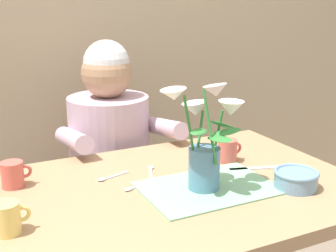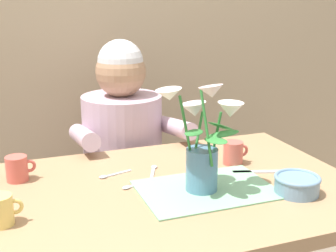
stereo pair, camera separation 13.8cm
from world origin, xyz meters
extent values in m
cube|color=tan|center=(0.00, 1.05, 1.25)|extent=(4.00, 0.10, 2.50)
cube|color=#9E7A56|center=(0.00, 0.00, 0.72)|extent=(1.20, 0.80, 0.04)
cylinder|color=#9E7A56|center=(0.54, 0.34, 0.35)|extent=(0.06, 0.06, 0.70)
cylinder|color=#4C4C56|center=(0.03, 0.62, 0.20)|extent=(0.30, 0.30, 0.40)
cylinder|color=#BC9EB2|center=(0.03, 0.62, 0.65)|extent=(0.34, 0.34, 0.50)
sphere|color=#A37A5B|center=(0.03, 0.62, 1.00)|extent=(0.21, 0.21, 0.21)
sphere|color=silver|center=(0.03, 0.62, 1.04)|extent=(0.19, 0.19, 0.19)
cylinder|color=#BC9EB2|center=(-0.16, 0.48, 0.78)|extent=(0.07, 0.33, 0.12)
cylinder|color=#BC9EB2|center=(0.22, 0.48, 0.78)|extent=(0.07, 0.33, 0.12)
cube|color=#7AB289|center=(0.11, -0.06, 0.74)|extent=(0.40, 0.28, 0.00)
cylinder|color=teal|center=(0.09, -0.06, 0.81)|extent=(0.09, 0.09, 0.13)
cylinder|color=#2D7533|center=(0.14, -0.06, 0.91)|extent=(0.03, 0.03, 0.15)
cone|color=white|center=(0.18, -0.06, 0.98)|extent=(0.11, 0.11, 0.05)
sphere|color=#E5D14C|center=(0.18, -0.06, 0.99)|extent=(0.02, 0.02, 0.02)
cylinder|color=#2D7533|center=(0.09, -0.03, 0.91)|extent=(0.05, 0.05, 0.14)
cone|color=silver|center=(0.09, -0.01, 0.98)|extent=(0.11, 0.11, 0.05)
sphere|color=#E5D14C|center=(0.09, -0.01, 0.98)|extent=(0.02, 0.02, 0.02)
cylinder|color=#2D7533|center=(0.04, -0.06, 0.94)|extent=(0.06, 0.03, 0.21)
cone|color=white|center=(-0.01, -0.07, 1.04)|extent=(0.08, 0.08, 0.04)
sphere|color=#E5D14C|center=(-0.01, -0.07, 1.05)|extent=(0.02, 0.02, 0.02)
cylinder|color=#2D7533|center=(0.09, -0.08, 0.94)|extent=(0.02, 0.07, 0.21)
cone|color=silver|center=(0.09, -0.11, 1.05)|extent=(0.10, 0.10, 0.04)
sphere|color=#E5D14C|center=(0.09, -0.11, 1.06)|extent=(0.02, 0.02, 0.02)
ellipsoid|color=#2D7533|center=(0.05, -0.10, 0.94)|extent=(0.09, 0.09, 0.02)
ellipsoid|color=#2D7533|center=(0.11, -0.12, 0.91)|extent=(0.06, 0.10, 0.02)
ellipsoid|color=#2D7533|center=(0.14, -0.09, 0.92)|extent=(0.10, 0.08, 0.04)
ellipsoid|color=#2D7533|center=(0.15, -0.06, 0.93)|extent=(0.09, 0.04, 0.05)
cylinder|color=#6689A8|center=(0.35, -0.17, 0.77)|extent=(0.13, 0.13, 0.05)
torus|color=#6689A8|center=(0.35, -0.17, 0.79)|extent=(0.14, 0.14, 0.01)
cube|color=silver|center=(0.34, 0.01, 0.74)|extent=(0.19, 0.07, 0.00)
cylinder|color=#E5C666|center=(-0.47, -0.07, 0.78)|extent=(0.07, 0.07, 0.08)
torus|color=#E5C666|center=(-0.43, -0.07, 0.78)|extent=(0.04, 0.01, 0.04)
cylinder|color=#CC564C|center=(-0.42, 0.22, 0.78)|extent=(0.07, 0.07, 0.08)
torus|color=#CC564C|center=(-0.38, 0.22, 0.78)|extent=(0.04, 0.01, 0.04)
cylinder|color=#CC564C|center=(0.29, 0.11, 0.78)|extent=(0.07, 0.07, 0.08)
torus|color=#CC564C|center=(0.33, 0.11, 0.78)|extent=(0.04, 0.01, 0.04)
cube|color=silver|center=(-0.06, 0.05, 0.74)|extent=(0.10, 0.04, 0.00)
ellipsoid|color=silver|center=(-0.11, 0.04, 0.74)|extent=(0.03, 0.03, 0.01)
cube|color=silver|center=(0.00, 0.12, 0.74)|extent=(0.05, 0.10, 0.00)
ellipsoid|color=silver|center=(0.02, 0.17, 0.74)|extent=(0.03, 0.03, 0.01)
cube|color=silver|center=(-0.11, 0.16, 0.74)|extent=(0.10, 0.04, 0.00)
ellipsoid|color=silver|center=(-0.16, 0.14, 0.74)|extent=(0.03, 0.03, 0.01)
camera|label=1|loc=(-0.56, -1.14, 1.30)|focal=48.42mm
camera|label=2|loc=(-0.44, -1.19, 1.30)|focal=48.42mm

